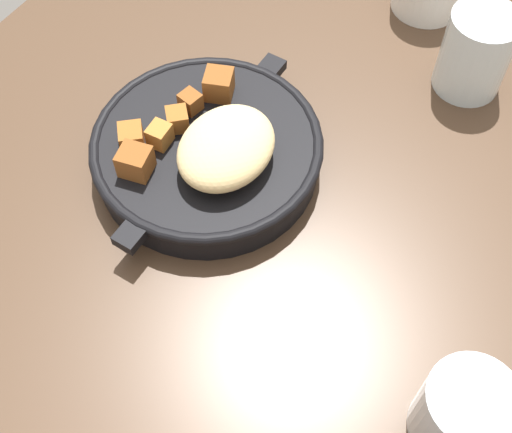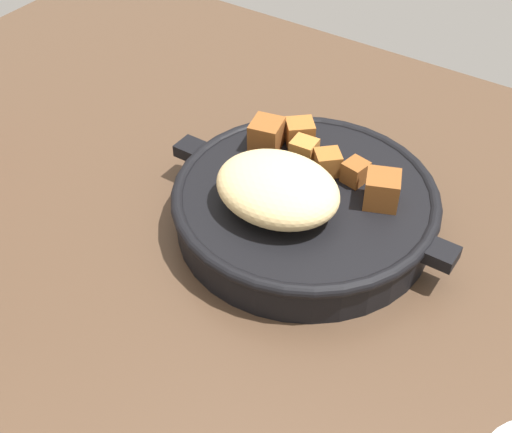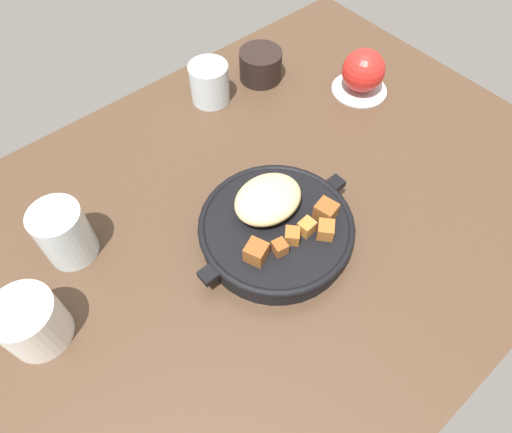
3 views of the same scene
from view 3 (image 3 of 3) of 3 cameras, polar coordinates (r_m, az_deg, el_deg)
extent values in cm
cube|color=#473323|center=(77.28, 1.76, 0.77)|extent=(106.37, 79.05, 2.40)
cylinder|color=black|center=(71.12, 2.50, -1.83)|extent=(23.29, 23.29, 4.00)
torus|color=black|center=(69.72, 2.55, -1.08)|extent=(24.02, 24.02, 1.20)
cube|color=black|center=(75.92, 9.81, 4.04)|extent=(2.64, 2.40, 1.20)
cube|color=black|center=(65.97, -5.87, -7.22)|extent=(2.64, 2.40, 1.20)
ellipsoid|color=#DBBC7F|center=(69.42, 1.50, 2.17)|extent=(11.02, 8.87, 4.35)
cube|color=#935623|center=(67.15, 4.54, -2.41)|extent=(3.12, 3.12, 2.16)
cube|color=#935623|center=(68.15, 8.68, -1.65)|extent=(3.51, 3.49, 2.38)
cube|color=brown|center=(65.06, 0.02, -4.46)|extent=(3.77, 3.77, 2.89)
cube|color=#A86B2D|center=(68.13, 6.34, -1.31)|extent=(2.40, 2.20, 2.25)
cube|color=brown|center=(66.05, 2.97, -3.87)|extent=(2.26, 2.36, 2.03)
cube|color=brown|center=(69.84, 8.71, 0.68)|extent=(3.42, 3.58, 2.81)
cylinder|color=#B7BABF|center=(98.59, 12.74, 15.25)|extent=(11.16, 11.16, 0.60)
sphere|color=red|center=(95.87, 13.25, 17.30)|extent=(8.39, 8.39, 8.39)
cylinder|color=black|center=(97.83, 0.57, 18.35)|extent=(8.65, 8.65, 6.07)
cylinder|color=silver|center=(73.15, -22.81, -1.97)|extent=(7.67, 7.67, 9.67)
cylinder|color=silver|center=(92.52, -5.82, 16.23)|extent=(7.59, 7.59, 7.75)
cylinder|color=silver|center=(68.65, -26.17, -11.74)|extent=(8.55, 8.55, 8.14)
camera|label=1|loc=(0.83, 13.33, 52.23)|focal=47.99mm
camera|label=2|loc=(0.71, -40.13, 29.55)|focal=47.54mm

